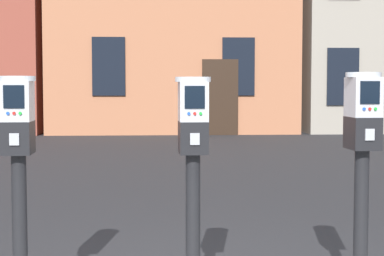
# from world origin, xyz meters

# --- Properties ---
(parking_meter_near_kerb) EXTENTS (0.22, 0.25, 1.31)m
(parking_meter_near_kerb) POSITION_xyz_m (-1.19, -0.15, 1.04)
(parking_meter_near_kerb) COLOR black
(parking_meter_near_kerb) RESTS_ON sidewalk_slab
(parking_meter_twin_adjacent) EXTENTS (0.22, 0.25, 1.31)m
(parking_meter_twin_adjacent) POSITION_xyz_m (-0.14, -0.15, 1.04)
(parking_meter_twin_adjacent) COLOR black
(parking_meter_twin_adjacent) RESTS_ON sidewalk_slab
(parking_meter_end_of_row) EXTENTS (0.22, 0.25, 1.33)m
(parking_meter_end_of_row) POSITION_xyz_m (0.91, -0.15, 1.06)
(parking_meter_end_of_row) COLOR black
(parking_meter_end_of_row) RESTS_ON sidewalk_slab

